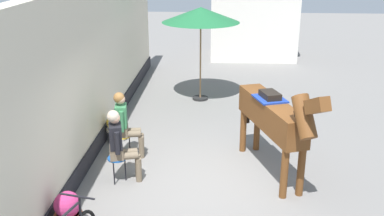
{
  "coord_description": "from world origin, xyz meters",
  "views": [
    {
      "loc": [
        0.12,
        -7.17,
        4.07
      ],
      "look_at": [
        -0.4,
        1.2,
        1.05
      ],
      "focal_mm": 41.82,
      "sensor_mm": 36.0,
      "label": 1
    }
  ],
  "objects_px": {
    "flower_planter_near": "(68,210)",
    "cafe_parasol": "(201,15)",
    "flower_planter_far": "(116,127)",
    "seated_visitor_far": "(125,121)",
    "seated_visitor_near": "(120,142)",
    "saddled_horse_center": "(274,117)"
  },
  "relations": [
    {
      "from": "seated_visitor_far",
      "to": "cafe_parasol",
      "type": "distance_m",
      "value": 4.32
    },
    {
      "from": "seated_visitor_near",
      "to": "flower_planter_far",
      "type": "relative_size",
      "value": 2.17
    },
    {
      "from": "seated_visitor_near",
      "to": "flower_planter_near",
      "type": "xyz_separation_m",
      "value": [
        -0.48,
        -1.55,
        -0.44
      ]
    },
    {
      "from": "saddled_horse_center",
      "to": "flower_planter_near",
      "type": "bearing_deg",
      "value": -148.41
    },
    {
      "from": "flower_planter_near",
      "to": "cafe_parasol",
      "type": "relative_size",
      "value": 0.25
    },
    {
      "from": "flower_planter_near",
      "to": "flower_planter_far",
      "type": "xyz_separation_m",
      "value": [
        -0.02,
        3.36,
        0.0
      ]
    },
    {
      "from": "flower_planter_near",
      "to": "cafe_parasol",
      "type": "xyz_separation_m",
      "value": [
        1.72,
        6.35,
        2.03
      ]
    },
    {
      "from": "seated_visitor_near",
      "to": "seated_visitor_far",
      "type": "xyz_separation_m",
      "value": [
        -0.12,
        1.02,
        0.0
      ]
    },
    {
      "from": "cafe_parasol",
      "to": "flower_planter_far",
      "type": "bearing_deg",
      "value": -120.15
    },
    {
      "from": "seated_visitor_far",
      "to": "flower_planter_far",
      "type": "bearing_deg",
      "value": 115.96
    },
    {
      "from": "saddled_horse_center",
      "to": "flower_planter_far",
      "type": "relative_size",
      "value": 4.51
    },
    {
      "from": "flower_planter_near",
      "to": "cafe_parasol",
      "type": "bearing_deg",
      "value": 74.87
    },
    {
      "from": "seated_visitor_near",
      "to": "cafe_parasol",
      "type": "xyz_separation_m",
      "value": [
        1.24,
        4.8,
        1.59
      ]
    },
    {
      "from": "flower_planter_near",
      "to": "flower_planter_far",
      "type": "bearing_deg",
      "value": 90.38
    },
    {
      "from": "flower_planter_far",
      "to": "cafe_parasol",
      "type": "bearing_deg",
      "value": 59.85
    },
    {
      "from": "seated_visitor_far",
      "to": "flower_planter_far",
      "type": "relative_size",
      "value": 2.17
    },
    {
      "from": "seated_visitor_far",
      "to": "cafe_parasol",
      "type": "xyz_separation_m",
      "value": [
        1.36,
        3.79,
        1.59
      ]
    },
    {
      "from": "flower_planter_near",
      "to": "seated_visitor_far",
      "type": "bearing_deg",
      "value": 81.99
    },
    {
      "from": "seated_visitor_far",
      "to": "flower_planter_far",
      "type": "xyz_separation_m",
      "value": [
        -0.38,
        0.79,
        -0.44
      ]
    },
    {
      "from": "flower_planter_near",
      "to": "flower_planter_far",
      "type": "height_order",
      "value": "same"
    },
    {
      "from": "seated_visitor_near",
      "to": "flower_planter_far",
      "type": "bearing_deg",
      "value": 105.5
    },
    {
      "from": "seated_visitor_near",
      "to": "flower_planter_near",
      "type": "height_order",
      "value": "seated_visitor_near"
    }
  ]
}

